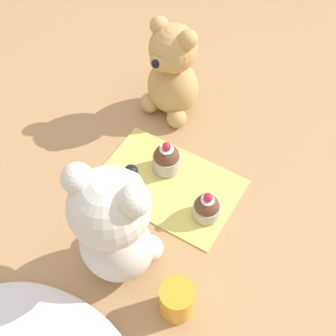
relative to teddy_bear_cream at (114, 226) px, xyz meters
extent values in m
plane|color=tan|center=(0.01, -0.18, -0.13)|extent=(4.00, 4.00, 0.00)
cube|color=#E0D166|center=(0.01, -0.18, -0.13)|extent=(0.27, 0.18, 0.01)
ellipsoid|color=silver|center=(0.00, 0.00, -0.06)|extent=(0.14, 0.12, 0.14)
sphere|color=silver|center=(0.00, 0.00, 0.06)|extent=(0.12, 0.12, 0.12)
ellipsoid|color=silver|center=(0.01, -0.04, 0.05)|extent=(0.07, 0.06, 0.05)
sphere|color=black|center=(0.01, -0.07, 0.06)|extent=(0.02, 0.02, 0.02)
sphere|color=silver|center=(-0.04, 0.00, 0.11)|extent=(0.05, 0.05, 0.05)
sphere|color=silver|center=(0.04, 0.01, 0.11)|extent=(0.05, 0.05, 0.05)
sphere|color=silver|center=(-0.04, -0.04, -0.11)|extent=(0.05, 0.05, 0.05)
sphere|color=silver|center=(0.04, -0.03, -0.11)|extent=(0.05, 0.05, 0.05)
ellipsoid|color=tan|center=(0.11, -0.37, -0.07)|extent=(0.12, 0.11, 0.13)
sphere|color=tan|center=(0.11, -0.37, 0.04)|extent=(0.10, 0.10, 0.10)
ellipsoid|color=tan|center=(0.12, -0.33, 0.03)|extent=(0.05, 0.05, 0.04)
sphere|color=black|center=(0.12, -0.31, 0.04)|extent=(0.02, 0.02, 0.02)
sphere|color=tan|center=(0.15, -0.37, 0.07)|extent=(0.04, 0.04, 0.04)
sphere|color=tan|center=(0.08, -0.36, 0.07)|extent=(0.04, 0.04, 0.04)
sphere|color=tan|center=(0.15, -0.34, -0.11)|extent=(0.04, 0.04, 0.04)
sphere|color=tan|center=(0.08, -0.33, -0.11)|extent=(0.04, 0.04, 0.04)
cylinder|color=#B2ADA3|center=(-0.08, -0.16, -0.11)|extent=(0.05, 0.05, 0.03)
sphere|color=brown|center=(-0.08, -0.16, -0.10)|extent=(0.05, 0.05, 0.05)
cylinder|color=white|center=(-0.08, -0.16, -0.08)|extent=(0.03, 0.03, 0.00)
sphere|color=red|center=(-0.08, -0.16, -0.07)|extent=(0.02, 0.02, 0.02)
cylinder|color=#B2ADA3|center=(0.04, -0.22, -0.11)|extent=(0.05, 0.05, 0.04)
sphere|color=brown|center=(0.04, -0.22, -0.09)|extent=(0.05, 0.05, 0.05)
cylinder|color=white|center=(0.04, -0.22, -0.07)|extent=(0.03, 0.03, 0.00)
sphere|color=red|center=(0.04, -0.22, -0.06)|extent=(0.02, 0.02, 0.02)
cylinder|color=orange|center=(-0.13, 0.02, -0.10)|extent=(0.06, 0.06, 0.07)
camera|label=1|loc=(-0.25, 0.26, 0.63)|focal=50.00mm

